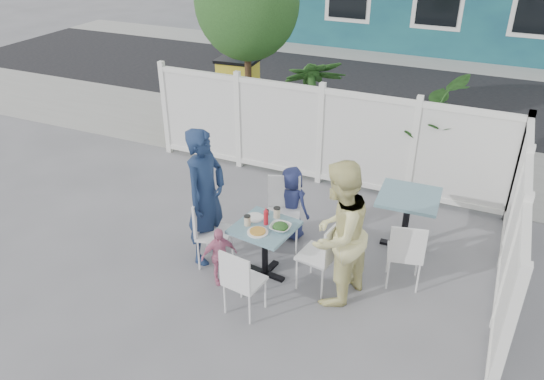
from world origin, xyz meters
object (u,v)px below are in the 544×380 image
at_px(main_table, 265,237).
at_px(chair_left, 208,227).
at_px(man, 206,197).
at_px(toddler, 219,256).
at_px(chair_right, 324,251).
at_px(chair_near, 241,278).
at_px(chair_back, 284,207).
at_px(spare_table, 408,208).
at_px(boy, 291,203).
at_px(utility_cabinet, 239,95).
at_px(woman, 338,234).

height_order(main_table, chair_left, chair_left).
bearing_deg(man, toddler, -130.23).
bearing_deg(toddler, chair_right, -28.89).
bearing_deg(chair_right, chair_near, 148.88).
relative_size(chair_back, man, 0.53).
xyz_separation_m(main_table, chair_near, (0.06, -0.76, -0.05)).
relative_size(chair_near, man, 0.48).
bearing_deg(toddler, main_table, -9.12).
xyz_separation_m(spare_table, toddler, (-1.88, -1.62, -0.24)).
distance_m(man, boy, 1.24).
bearing_deg(spare_table, main_table, -138.38).
bearing_deg(chair_near, man, 145.29).
bearing_deg(chair_right, boy, 49.71).
bearing_deg(spare_table, toddler, -139.20).
xyz_separation_m(chair_back, toddler, (-0.37, -1.10, -0.18)).
height_order(chair_left, man, man).
relative_size(chair_back, toddler, 1.26).
distance_m(chair_left, boy, 1.22).
height_order(utility_cabinet, spare_table, utility_cabinet).
bearing_deg(boy, chair_near, 108.92).
height_order(main_table, chair_right, chair_right).
relative_size(man, boy, 1.71).
bearing_deg(man, chair_left, -139.43).
relative_size(chair_near, woman, 0.49).
distance_m(chair_right, chair_near, 1.04).
distance_m(chair_back, toddler, 1.17).
bearing_deg(chair_left, man, -158.90).
bearing_deg(boy, main_table, 107.89).
bearing_deg(chair_right, utility_cabinet, 46.95).
xyz_separation_m(man, woman, (1.73, -0.10, -0.02)).
xyz_separation_m(chair_near, woman, (0.85, 0.71, 0.37)).
distance_m(spare_table, toddler, 2.49).
distance_m(main_table, chair_near, 0.76).
distance_m(spare_table, chair_right, 1.43).
distance_m(utility_cabinet, chair_near, 5.57).
height_order(chair_near, toddler, chair_near).
height_order(chair_near, man, man).
height_order(spare_table, chair_right, chair_right).
relative_size(chair_left, toddler, 1.22).
distance_m(chair_right, toddler, 1.25).
xyz_separation_m(utility_cabinet, chair_right, (3.23, -4.15, -0.13)).
distance_m(man, woman, 1.73).
bearing_deg(utility_cabinet, chair_left, -72.04).
height_order(chair_back, toddler, chair_back).
bearing_deg(man, boy, -35.70).
bearing_deg(utility_cabinet, spare_table, -40.94).
bearing_deg(utility_cabinet, chair_near, -67.12).
relative_size(spare_table, chair_near, 0.93).
xyz_separation_m(utility_cabinet, boy, (2.46, -3.25, -0.15)).
relative_size(utility_cabinet, boy, 1.29).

